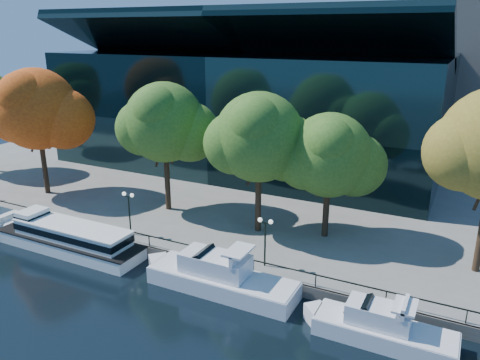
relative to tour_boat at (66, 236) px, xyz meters
The scene contains 13 objects.
ground 7.75m from the tour_boat, ahead, with size 160.00×160.00×0.00m, color black.
promenade 36.18m from the tour_boat, 77.92° to the left, with size 90.00×67.08×1.00m.
railing 7.92m from the tour_boat, 16.51° to the left, with size 88.20×0.08×0.99m.
convention_building 31.81m from the tour_boat, 83.38° to the left, with size 50.00×24.57×21.43m.
tour_boat is the anchor object (origin of this frame).
cruiser_near 15.43m from the tour_boat, ahead, with size 12.88×3.32×3.73m.
cruiser_far 27.63m from the tour_boat, ahead, with size 9.79×2.71×3.20m.
tree_1 16.72m from the tour_boat, 144.00° to the left, with size 11.14×9.14×14.11m.
tree_2 14.07m from the tour_boat, 68.36° to the left, with size 9.98×8.19×13.16m.
tree_3 19.45m from the tour_boat, 32.57° to the left, with size 9.99×8.19×12.91m.
tree_4 24.55m from the tour_boat, 28.26° to the left, with size 9.21×7.55×11.28m.
lamp_1 6.31m from the tour_boat, 37.68° to the left, with size 1.26×0.36×4.03m.
lamp_2 18.49m from the tour_boat, 11.01° to the left, with size 1.26×0.36×4.03m.
Camera 1 is at (23.65, -26.17, 18.89)m, focal length 35.00 mm.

